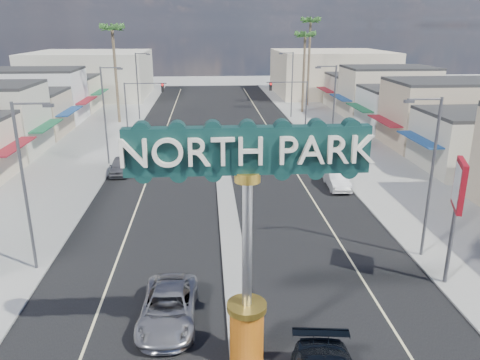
{
  "coord_description": "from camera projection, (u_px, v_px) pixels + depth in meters",
  "views": [
    {
      "loc": [
        -1.34,
        -12.99,
        12.45
      ],
      "look_at": [
        0.44,
        11.61,
        4.28
      ],
      "focal_mm": 35.0,
      "sensor_mm": 36.0,
      "label": 1
    }
  ],
  "objects": [
    {
      "name": "sidewalk_right",
      "position": [
        365.0,
        159.0,
        45.65
      ],
      "size": [
        8.0,
        120.0,
        0.12
      ],
      "primitive_type": "cube",
      "color": "gray",
      "rests_on": "ground"
    },
    {
      "name": "streetlight_r_near",
      "position": [
        429.0,
        171.0,
        24.89
      ],
      "size": [
        2.03,
        0.22,
        9.0
      ],
      "color": "#47474C",
      "rests_on": "ground"
    },
    {
      "name": "palm_left_far",
      "position": [
        112.0,
        33.0,
        59.14
      ],
      "size": [
        2.6,
        2.6,
        13.1
      ],
      "color": "brown",
      "rests_on": "ground"
    },
    {
      "name": "storefront_row_right",
      "position": [
        412.0,
        106.0,
        57.71
      ],
      "size": [
        12.0,
        42.0,
        6.0
      ],
      "primitive_type": "cube",
      "color": "#B7B29E",
      "rests_on": "ground"
    },
    {
      "name": "suv_left",
      "position": [
        168.0,
        307.0,
        20.45
      ],
      "size": [
        2.59,
        5.31,
        1.45
      ],
      "primitive_type": "imported",
      "rotation": [
        0.0,
        0.0,
        -0.03
      ],
      "color": "#A1A0A5",
      "rests_on": "ground"
    },
    {
      "name": "gateway_sign",
      "position": [
        247.0,
        222.0,
        16.32
      ],
      "size": [
        8.2,
        1.5,
        9.15
      ],
      "color": "orange",
      "rests_on": "median_island"
    },
    {
      "name": "streetlight_r_far",
      "position": [
        291.0,
        82.0,
        64.66
      ],
      "size": [
        2.03,
        0.22,
        9.0
      ],
      "color": "#47474C",
      "rests_on": "ground"
    },
    {
      "name": "palm_right_mid",
      "position": [
        305.0,
        39.0,
        66.88
      ],
      "size": [
        2.6,
        2.6,
        12.1
      ],
      "color": "brown",
      "rests_on": "ground"
    },
    {
      "name": "streetlight_l_far",
      "position": [
        139.0,
        83.0,
        63.23
      ],
      "size": [
        2.03,
        0.22,
        9.0
      ],
      "color": "#47474C",
      "rests_on": "ground"
    },
    {
      "name": "bank_pylon_sign",
      "position": [
        458.0,
        192.0,
        22.14
      ],
      "size": [
        0.92,
        1.95,
        6.36
      ],
      "rotation": [
        0.0,
        0.0,
        -0.35
      ],
      "color": "#47474C",
      "rests_on": "sidewalk_right"
    },
    {
      "name": "traffic_signal_right",
      "position": [
        292.0,
        96.0,
        57.24
      ],
      "size": [
        5.09,
        0.45,
        6.0
      ],
      "color": "#47474C",
      "rests_on": "ground"
    },
    {
      "name": "ground",
      "position": [
        222.0,
        162.0,
        44.71
      ],
      "size": [
        160.0,
        160.0,
        0.0
      ],
      "primitive_type": "plane",
      "color": "gray",
      "rests_on": "ground"
    },
    {
      "name": "sidewalk_left",
      "position": [
        72.0,
        165.0,
        43.73
      ],
      "size": [
        8.0,
        120.0,
        0.12
      ],
      "primitive_type": "cube",
      "color": "gray",
      "rests_on": "ground"
    },
    {
      "name": "road",
      "position": [
        222.0,
        162.0,
        44.71
      ],
      "size": [
        20.0,
        120.0,
        0.01
      ],
      "primitive_type": "cube",
      "color": "black",
      "rests_on": "ground"
    },
    {
      "name": "traffic_signal_left",
      "position": [
        141.0,
        97.0,
        55.99
      ],
      "size": [
        5.09,
        0.45,
        6.0
      ],
      "color": "#47474C",
      "rests_on": "ground"
    },
    {
      "name": "streetlight_l_near",
      "position": [
        27.0,
        180.0,
        23.47
      ],
      "size": [
        2.03,
        0.22,
        9.0
      ],
      "color": "#47474C",
      "rests_on": "ground"
    },
    {
      "name": "streetlight_r_mid",
      "position": [
        332.0,
        108.0,
        43.83
      ],
      "size": [
        2.03,
        0.22,
        9.0
      ],
      "color": "#47474C",
      "rests_on": "ground"
    },
    {
      "name": "car_parked_right",
      "position": [
        337.0,
        179.0,
        37.58
      ],
      "size": [
        1.71,
        4.42,
        1.43
      ],
      "primitive_type": "imported",
      "rotation": [
        0.0,
        0.0,
        -0.04
      ],
      "color": "silver",
      "rests_on": "ground"
    },
    {
      "name": "backdrop_far_left",
      "position": [
        91.0,
        75.0,
        84.55
      ],
      "size": [
        20.0,
        20.0,
        8.0
      ],
      "primitive_type": "cube",
      "color": "#B7B29E",
      "rests_on": "ground"
    },
    {
      "name": "storefront_row_left",
      "position": [
        12.0,
        111.0,
        54.43
      ],
      "size": [
        12.0,
        42.0,
        6.0
      ],
      "primitive_type": "cube",
      "color": "beige",
      "rests_on": "ground"
    },
    {
      "name": "median_island",
      "position": [
        230.0,
        231.0,
        29.54
      ],
      "size": [
        1.3,
        30.0,
        0.16
      ],
      "primitive_type": "cube",
      "color": "gray",
      "rests_on": "ground"
    },
    {
      "name": "palm_right_far",
      "position": [
        310.0,
        26.0,
        72.14
      ],
      "size": [
        2.6,
        2.6,
        14.1
      ],
      "color": "brown",
      "rests_on": "ground"
    },
    {
      "name": "car_parked_left",
      "position": [
        120.0,
        166.0,
        41.1
      ],
      "size": [
        1.85,
        4.27,
        1.44
      ],
      "primitive_type": "imported",
      "rotation": [
        0.0,
        0.0,
        0.04
      ],
      "color": "slate",
      "rests_on": "ground"
    },
    {
      "name": "streetlight_l_mid",
      "position": [
        106.0,
        111.0,
        42.4
      ],
      "size": [
        2.03,
        0.22,
        9.0
      ],
      "color": "#47474C",
      "rests_on": "ground"
    },
    {
      "name": "backdrop_far_right",
      "position": [
        330.0,
        73.0,
        87.56
      ],
      "size": [
        20.0,
        20.0,
        8.0
      ],
      "primitive_type": "cube",
      "color": "beige",
      "rests_on": "ground"
    }
  ]
}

